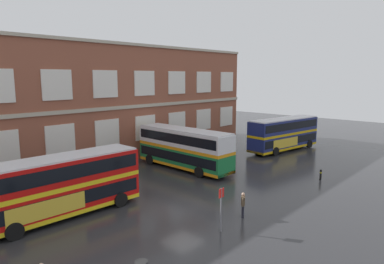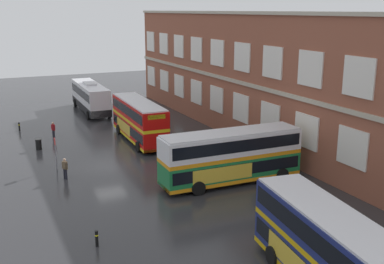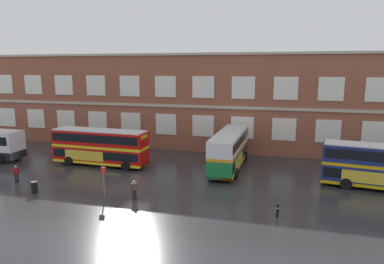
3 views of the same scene
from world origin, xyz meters
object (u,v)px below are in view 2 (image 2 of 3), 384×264
(double_decker_far, at_px, (333,255))
(touring_coach, at_px, (90,97))
(waiting_passenger, at_px, (53,129))
(safety_bollard_east, at_px, (19,127))
(double_decker_near, at_px, (139,120))
(double_decker_middle, at_px, (231,156))
(second_passenger, at_px, (65,168))
(bus_stand_flag, at_px, (55,151))
(station_litter_bin, at_px, (39,144))
(safety_bollard_west, at_px, (97,238))

(double_decker_far, xyz_separation_m, touring_coach, (-45.10, -0.45, -0.24))
(touring_coach, distance_m, waiting_passenger, 13.07)
(safety_bollard_east, bearing_deg, double_decker_near, 48.90)
(double_decker_middle, distance_m, safety_bollard_east, 27.10)
(waiting_passenger, relative_size, second_passenger, 1.00)
(touring_coach, relative_size, bus_stand_flag, 4.46)
(second_passenger, relative_size, bus_stand_flag, 0.63)
(touring_coach, xyz_separation_m, waiting_passenger, (11.26, -6.55, -0.98))
(station_litter_bin, bearing_deg, bus_stand_flag, 4.96)
(touring_coach, bearing_deg, double_decker_far, 0.57)
(double_decker_near, height_order, waiting_passenger, double_decker_near)
(station_litter_bin, xyz_separation_m, safety_bollard_west, (20.95, 0.38, -0.03))
(double_decker_middle, xyz_separation_m, second_passenger, (-6.19, -11.35, -1.22))
(waiting_passenger, bearing_deg, double_decker_near, 58.92)
(double_decker_middle, xyz_separation_m, bus_stand_flag, (-8.86, -11.58, -0.51))
(station_litter_bin, bearing_deg, waiting_passenger, 151.32)
(double_decker_near, bearing_deg, touring_coach, -175.72)
(double_decker_near, height_order, touring_coach, double_decker_near)
(double_decker_far, xyz_separation_m, waiting_passenger, (-33.84, -7.00, -1.22))
(bus_stand_flag, bearing_deg, station_litter_bin, -175.04)
(double_decker_far, bearing_deg, safety_bollard_west, -137.23)
(double_decker_far, bearing_deg, double_decker_middle, 167.89)
(double_decker_far, relative_size, station_litter_bin, 10.92)
(station_litter_bin, relative_size, safety_bollard_west, 1.08)
(double_decker_middle, distance_m, touring_coach, 30.50)
(waiting_passenger, distance_m, safety_bollard_west, 24.60)
(bus_stand_flag, height_order, safety_bollard_west, bus_stand_flag)
(double_decker_near, relative_size, second_passenger, 6.52)
(double_decker_middle, bearing_deg, safety_bollard_east, -151.01)
(bus_stand_flag, xyz_separation_m, safety_bollard_west, (14.39, -0.19, -1.14))
(safety_bollard_west, bearing_deg, double_decker_middle, 115.15)
(bus_stand_flag, bearing_deg, second_passenger, 4.98)
(waiting_passenger, distance_m, station_litter_bin, 4.13)
(double_decker_middle, relative_size, bus_stand_flag, 4.09)
(double_decker_far, bearing_deg, waiting_passenger, -168.31)
(touring_coach, distance_m, second_passenger, 25.32)
(waiting_passenger, xyz_separation_m, station_litter_bin, (3.60, -1.97, -0.41))
(touring_coach, xyz_separation_m, second_passenger, (24.09, -7.72, -0.98))
(safety_bollard_west, bearing_deg, double_decker_far, 42.77)
(double_decker_near, xyz_separation_m, double_decker_far, (29.17, -0.74, 0.00))
(double_decker_middle, bearing_deg, double_decker_near, -170.37)
(double_decker_middle, height_order, touring_coach, double_decker_middle)
(double_decker_middle, relative_size, safety_bollard_west, 11.64)
(double_decker_near, distance_m, double_decker_middle, 14.55)
(touring_coach, height_order, safety_bollard_east, touring_coach)
(waiting_passenger, bearing_deg, double_decker_far, 11.69)
(double_decker_far, xyz_separation_m, safety_bollard_west, (-9.29, -8.59, -1.66))
(double_decker_near, xyz_separation_m, double_decker_middle, (14.35, 2.44, 0.00))
(double_decker_middle, height_order, waiting_passenger, double_decker_middle)
(double_decker_near, bearing_deg, double_decker_middle, 9.63)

